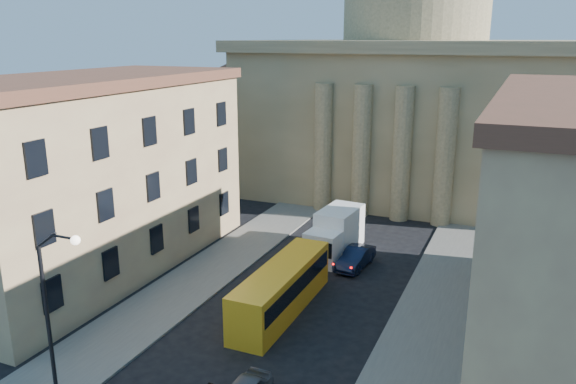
% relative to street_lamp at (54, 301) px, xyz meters
% --- Properties ---
extents(sidewalk_left, '(5.00, 60.00, 0.15)m').
position_rel_street_lamp_xyz_m(sidewalk_left, '(-1.53, 10.00, -5.21)').
color(sidewalk_left, '#5C5954').
rests_on(sidewalk_left, ground).
extents(sidewalk_right, '(5.00, 60.00, 0.15)m').
position_rel_street_lamp_xyz_m(sidewalk_right, '(15.47, 10.00, -5.21)').
color(sidewalk_right, '#5C5954').
rests_on(sidewalk_right, ground).
extents(church, '(68.02, 28.76, 36.60)m').
position_rel_street_lamp_xyz_m(church, '(6.97, 47.47, 6.59)').
color(church, '#756848').
rests_on(church, ground).
extents(building_left, '(11.60, 26.60, 14.70)m').
position_rel_street_lamp_xyz_m(building_left, '(-10.03, 14.00, 2.14)').
color(building_left, tan).
rests_on(building_left, ground).
extents(street_lamp, '(2.62, 0.44, 8.83)m').
position_rel_street_lamp_xyz_m(street_lamp, '(0.00, 0.00, 0.00)').
color(street_lamp, black).
rests_on(street_lamp, ground).
extents(car_right_distant, '(2.07, 4.85, 1.55)m').
position_rel_street_lamp_xyz_m(car_right_distant, '(8.52, 21.62, -4.51)').
color(car_right_distant, black).
rests_on(car_right_distant, ground).
extents(city_bus, '(2.58, 10.96, 3.09)m').
position_rel_street_lamp_xyz_m(city_bus, '(6.17, 12.72, -3.63)').
color(city_bus, '#F9A91B').
rests_on(city_bus, ground).
extents(box_truck, '(3.18, 6.93, 3.70)m').
position_rel_street_lamp_xyz_m(box_truck, '(6.17, 23.44, -3.53)').
color(box_truck, white).
rests_on(box_truck, ground).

